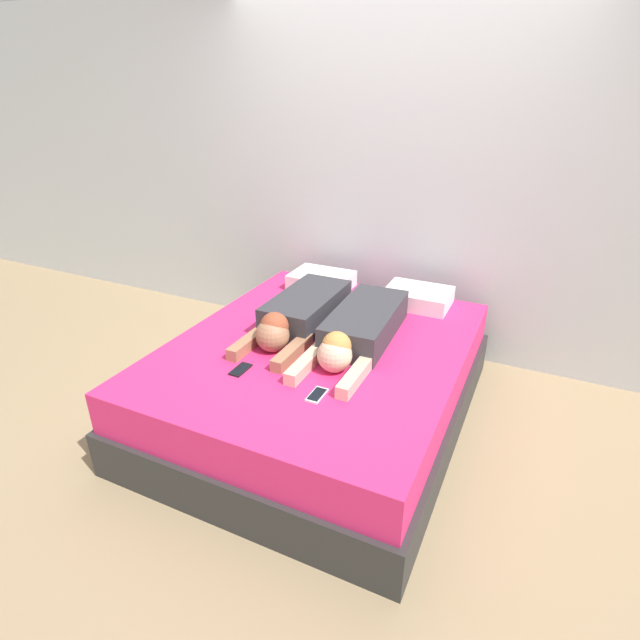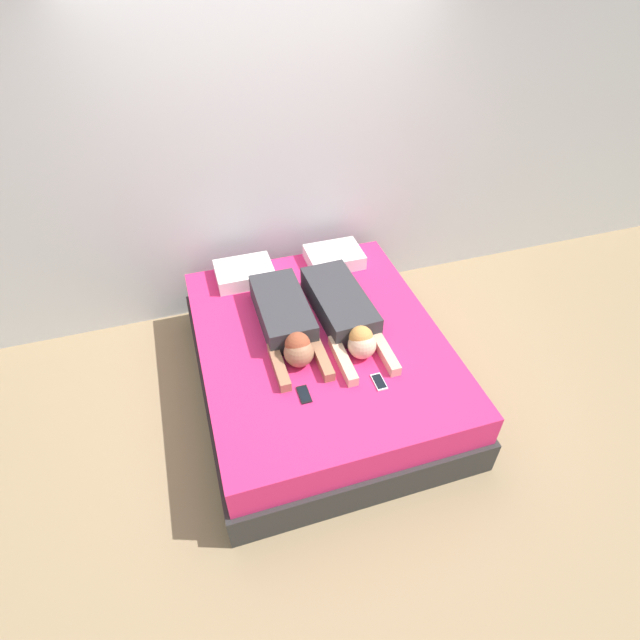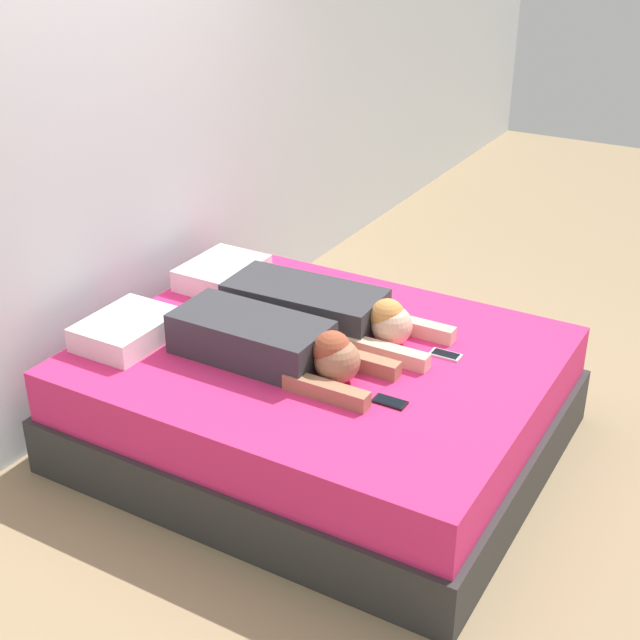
{
  "view_description": "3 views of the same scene",
  "coord_description": "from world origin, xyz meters",
  "px_view_note": "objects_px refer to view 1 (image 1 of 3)",
  "views": [
    {
      "loc": [
        1.14,
        -2.4,
        1.94
      ],
      "look_at": [
        0.0,
        0.0,
        0.67
      ],
      "focal_mm": 28.0,
      "sensor_mm": 36.0,
      "label": 1
    },
    {
      "loc": [
        -0.75,
        -2.41,
        2.93
      ],
      "look_at": [
        0.0,
        0.0,
        0.67
      ],
      "focal_mm": 28.0,
      "sensor_mm": 36.0,
      "label": 2
    },
    {
      "loc": [
        -3.08,
        -1.78,
        2.48
      ],
      "look_at": [
        0.0,
        0.0,
        0.67
      ],
      "focal_mm": 50.0,
      "sensor_mm": 36.0,
      "label": 3
    }
  ],
  "objects_px": {
    "bed": "(320,380)",
    "cell_phone_left": "(241,369)",
    "person_right": "(359,329)",
    "pillow_head_left": "(321,281)",
    "pillow_head_right": "(418,297)",
    "person_left": "(299,314)",
    "cell_phone_right": "(317,395)"
  },
  "relations": [
    {
      "from": "pillow_head_left",
      "to": "pillow_head_right",
      "type": "bearing_deg",
      "value": 0.0
    },
    {
      "from": "bed",
      "to": "cell_phone_right",
      "type": "relative_size",
      "value": 14.85
    },
    {
      "from": "bed",
      "to": "pillow_head_right",
      "type": "relative_size",
      "value": 4.68
    },
    {
      "from": "cell_phone_right",
      "to": "person_left",
      "type": "bearing_deg",
      "value": 124.41
    },
    {
      "from": "cell_phone_right",
      "to": "cell_phone_left",
      "type": "bearing_deg",
      "value": 174.93
    },
    {
      "from": "bed",
      "to": "pillow_head_left",
      "type": "height_order",
      "value": "pillow_head_left"
    },
    {
      "from": "person_left",
      "to": "cell_phone_right",
      "type": "distance_m",
      "value": 0.78
    },
    {
      "from": "person_right",
      "to": "person_left",
      "type": "bearing_deg",
      "value": 176.37
    },
    {
      "from": "bed",
      "to": "cell_phone_left",
      "type": "height_order",
      "value": "cell_phone_left"
    },
    {
      "from": "person_right",
      "to": "cell_phone_right",
      "type": "bearing_deg",
      "value": -88.06
    },
    {
      "from": "person_right",
      "to": "cell_phone_left",
      "type": "bearing_deg",
      "value": -129.03
    },
    {
      "from": "bed",
      "to": "person_left",
      "type": "bearing_deg",
      "value": 150.1
    },
    {
      "from": "person_left",
      "to": "person_right",
      "type": "height_order",
      "value": "person_left"
    },
    {
      "from": "bed",
      "to": "pillow_head_left",
      "type": "bearing_deg",
      "value": 114.78
    },
    {
      "from": "person_right",
      "to": "cell_phone_left",
      "type": "relative_size",
      "value": 7.84
    },
    {
      "from": "pillow_head_right",
      "to": "cell_phone_left",
      "type": "height_order",
      "value": "pillow_head_right"
    },
    {
      "from": "pillow_head_right",
      "to": "cell_phone_right",
      "type": "height_order",
      "value": "pillow_head_right"
    },
    {
      "from": "bed",
      "to": "person_left",
      "type": "distance_m",
      "value": 0.43
    },
    {
      "from": "pillow_head_right",
      "to": "cell_phone_left",
      "type": "relative_size",
      "value": 3.17
    },
    {
      "from": "person_right",
      "to": "cell_phone_left",
      "type": "xyz_separation_m",
      "value": [
        -0.46,
        -0.57,
        -0.09
      ]
    },
    {
      "from": "person_left",
      "to": "cell_phone_right",
      "type": "xyz_separation_m",
      "value": [
        0.44,
        -0.64,
        -0.09
      ]
    },
    {
      "from": "pillow_head_right",
      "to": "cell_phone_right",
      "type": "relative_size",
      "value": 3.17
    },
    {
      "from": "pillow_head_left",
      "to": "person_right",
      "type": "height_order",
      "value": "person_right"
    },
    {
      "from": "cell_phone_right",
      "to": "pillow_head_left",
      "type": "bearing_deg",
      "value": 114.45
    },
    {
      "from": "bed",
      "to": "person_left",
      "type": "height_order",
      "value": "person_left"
    },
    {
      "from": "person_left",
      "to": "pillow_head_left",
      "type": "bearing_deg",
      "value": 103.59
    },
    {
      "from": "bed",
      "to": "cell_phone_left",
      "type": "relative_size",
      "value": 14.85
    },
    {
      "from": "pillow_head_left",
      "to": "person_left",
      "type": "distance_m",
      "value": 0.71
    },
    {
      "from": "pillow_head_left",
      "to": "cell_phone_right",
      "type": "xyz_separation_m",
      "value": [
        0.61,
        -1.33,
        -0.05
      ]
    },
    {
      "from": "cell_phone_left",
      "to": "pillow_head_right",
      "type": "bearing_deg",
      "value": 64.08
    },
    {
      "from": "pillow_head_left",
      "to": "bed",
      "type": "bearing_deg",
      "value": -65.22
    },
    {
      "from": "person_right",
      "to": "pillow_head_left",
      "type": "bearing_deg",
      "value": 129.13
    }
  ]
}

